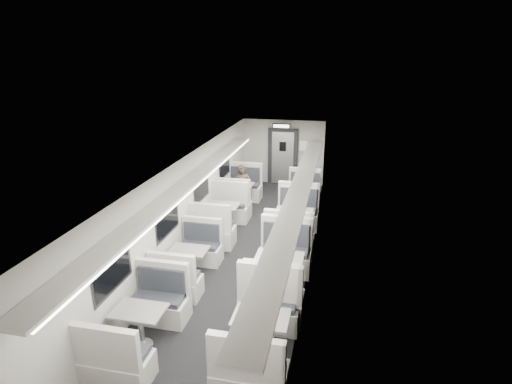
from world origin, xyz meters
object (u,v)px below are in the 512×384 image
at_px(booth_right_c, 279,274).
at_px(booth_right_d, 261,336).
at_px(booth_left_a, 238,196).
at_px(passenger, 242,189).
at_px(booth_right_b, 294,225).
at_px(booth_left_b, 222,218).
at_px(booth_left_d, 141,328).
at_px(exit_sign, 281,126).
at_px(vestibule_door, 283,157).
at_px(booth_left_c, 190,263).
at_px(booth_right_a, 302,200).

xyz_separation_m(booth_right_c, booth_right_d, (0.00, -1.88, -0.03)).
height_order(booth_left_a, booth_right_d, booth_left_a).
height_order(booth_left_a, passenger, passenger).
bearing_deg(booth_right_b, booth_left_a, 135.71).
relative_size(booth_left_a, booth_left_b, 1.01).
bearing_deg(booth_right_b, booth_right_c, -90.00).
distance_m(booth_left_d, booth_right_d, 2.01).
bearing_deg(booth_right_c, exit_sign, 98.47).
relative_size(passenger, vestibule_door, 0.72).
bearing_deg(exit_sign, booth_right_c, -81.53).
bearing_deg(exit_sign, booth_left_c, -98.68).
xyz_separation_m(booth_left_b, booth_right_a, (2.00, 1.92, -0.02)).
xyz_separation_m(booth_left_a, booth_right_a, (2.00, 0.09, -0.03)).
xyz_separation_m(booth_left_b, booth_right_d, (2.00, -4.49, -0.02)).
xyz_separation_m(booth_right_d, vestibule_door, (-1.00, 9.08, 0.65)).
height_order(booth_left_d, booth_right_b, booth_right_b).
height_order(booth_right_c, booth_right_d, booth_right_c).
height_order(booth_left_b, vestibule_door, vestibule_door).
relative_size(booth_left_a, vestibule_door, 1.09).
relative_size(booth_right_b, exit_sign, 3.81).
bearing_deg(passenger, booth_left_a, 108.30).
height_order(booth_right_c, exit_sign, exit_sign).
bearing_deg(booth_left_d, booth_left_b, 90.00).
bearing_deg(booth_right_d, booth_right_a, 90.00).
xyz_separation_m(booth_left_a, booth_right_b, (2.00, -1.95, 0.01)).
xyz_separation_m(booth_right_a, booth_right_c, (0.00, -4.54, 0.04)).
distance_m(booth_right_c, passenger, 4.52).
xyz_separation_m(booth_right_b, vestibule_door, (-1.00, 4.71, 0.62)).
height_order(booth_right_c, passenger, passenger).
bearing_deg(booth_right_a, booth_right_b, -90.00).
relative_size(booth_right_a, booth_right_c, 0.91).
relative_size(booth_left_b, booth_right_d, 1.04).
distance_m(booth_left_c, booth_right_c, 2.01).
distance_m(booth_right_d, vestibule_door, 9.16).
bearing_deg(booth_left_b, booth_right_b, -3.61).
xyz_separation_m(passenger, vestibule_door, (0.78, 3.07, 0.28)).
xyz_separation_m(booth_right_a, booth_right_b, (0.00, -2.05, 0.04)).
bearing_deg(booth_right_c, vestibule_door, 97.90).
xyz_separation_m(booth_left_b, booth_left_c, (0.00, -2.45, -0.05)).
height_order(booth_right_d, vestibule_door, vestibule_door).
height_order(booth_left_b, booth_left_c, booth_left_b).
bearing_deg(booth_right_c, booth_right_d, -90.00).
bearing_deg(booth_left_b, passenger, 81.92).
distance_m(passenger, vestibule_door, 3.18).
bearing_deg(passenger, exit_sign, 56.02).
height_order(booth_left_c, booth_right_c, booth_right_c).
height_order(booth_right_a, exit_sign, exit_sign).
relative_size(booth_left_a, booth_right_c, 0.97).
bearing_deg(booth_left_a, booth_left_d, -90.00).
bearing_deg(booth_right_b, booth_left_b, 176.39).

